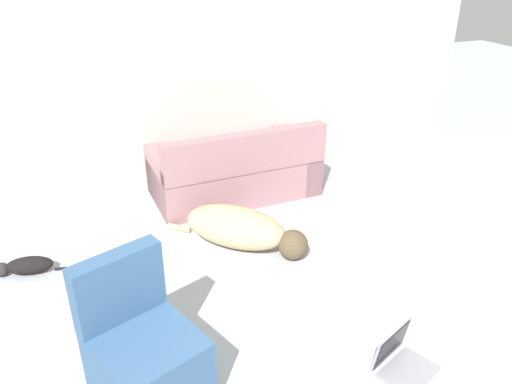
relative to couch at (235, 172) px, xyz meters
The scene contains 6 objects.
wall_back 1.31m from the couch, 120.19° to the left, with size 7.23×0.06×2.66m.
couch is the anchor object (origin of this frame).
dog 1.03m from the couch, 106.24° to the right, with size 1.10×1.10×0.36m.
cat 2.23m from the couch, 160.45° to the right, with size 0.57×0.23×0.15m.
laptop_open 2.72m from the couch, 86.39° to the right, with size 0.45×0.42×0.27m.
side_chair 2.73m from the couch, 120.26° to the right, with size 0.72×0.76×0.91m.
Camera 1 is at (-1.16, -1.17, 2.47)m, focal length 35.00 mm.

